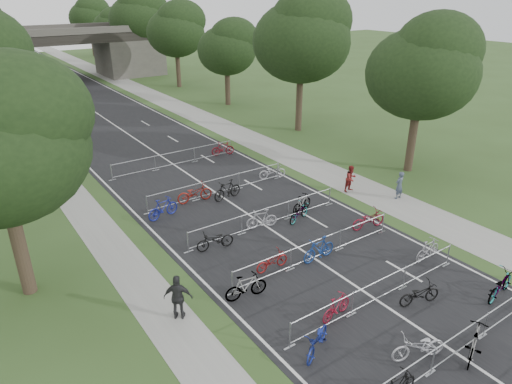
# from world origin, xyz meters

# --- Properties ---
(road) EXTENTS (11.00, 140.00, 0.01)m
(road) POSITION_xyz_m (0.00, 50.00, 0.01)
(road) COLOR black
(road) RESTS_ON ground
(sidewalk_right) EXTENTS (3.00, 140.00, 0.01)m
(sidewalk_right) POSITION_xyz_m (8.00, 50.00, 0.01)
(sidewalk_right) COLOR gray
(sidewalk_right) RESTS_ON ground
(sidewalk_left) EXTENTS (2.00, 140.00, 0.01)m
(sidewalk_left) POSITION_xyz_m (-7.50, 50.00, 0.01)
(sidewalk_left) COLOR gray
(sidewalk_left) RESTS_ON ground
(lane_markings) EXTENTS (0.12, 140.00, 0.00)m
(lane_markings) POSITION_xyz_m (0.00, 50.00, 0.00)
(lane_markings) COLOR silver
(lane_markings) RESTS_ON ground
(overpass_bridge) EXTENTS (31.00, 8.00, 7.05)m
(overpass_bridge) POSITION_xyz_m (0.00, 65.00, 3.53)
(overpass_bridge) COLOR #484541
(overpass_bridge) RESTS_ON ground
(tree_right_0) EXTENTS (7.17, 7.17, 10.93)m
(tree_right_0) POSITION_xyz_m (13.11, 15.93, 6.92)
(tree_right_0) COLOR #33261C
(tree_right_0) RESTS_ON ground
(tree_right_1) EXTENTS (8.18, 8.18, 12.47)m
(tree_right_1) POSITION_xyz_m (13.11, 27.93, 7.90)
(tree_right_1) COLOR #33261C
(tree_right_1) RESTS_ON ground
(tree_right_2) EXTENTS (6.16, 6.16, 9.39)m
(tree_right_2) POSITION_xyz_m (13.11, 39.93, 5.95)
(tree_right_2) COLOR #33261C
(tree_right_2) RESTS_ON ground
(tree_right_3) EXTENTS (7.17, 7.17, 10.93)m
(tree_right_3) POSITION_xyz_m (13.11, 51.93, 6.92)
(tree_right_3) COLOR #33261C
(tree_right_3) RESTS_ON ground
(tree_right_4) EXTENTS (8.18, 8.18, 12.47)m
(tree_right_4) POSITION_xyz_m (13.11, 63.93, 7.90)
(tree_right_4) COLOR #33261C
(tree_right_4) RESTS_ON ground
(tree_right_5) EXTENTS (6.16, 6.16, 9.39)m
(tree_right_5) POSITION_xyz_m (13.11, 75.93, 5.95)
(tree_right_5) COLOR #33261C
(tree_right_5) RESTS_ON ground
(tree_right_6) EXTENTS (7.17, 7.17, 10.93)m
(tree_right_6) POSITION_xyz_m (13.11, 87.93, 6.92)
(tree_right_6) COLOR #33261C
(tree_right_6) RESTS_ON ground
(barrier_row_1) EXTENTS (9.70, 0.08, 1.10)m
(barrier_row_1) POSITION_xyz_m (0.00, 3.60, 0.55)
(barrier_row_1) COLOR #A8ABB0
(barrier_row_1) RESTS_ON ground
(barrier_row_2) EXTENTS (9.70, 0.08, 1.10)m
(barrier_row_2) POSITION_xyz_m (0.00, 7.20, 0.55)
(barrier_row_2) COLOR #A8ABB0
(barrier_row_2) RESTS_ON ground
(barrier_row_3) EXTENTS (9.70, 0.08, 1.10)m
(barrier_row_3) POSITION_xyz_m (0.00, 11.00, 0.55)
(barrier_row_3) COLOR #A8ABB0
(barrier_row_3) RESTS_ON ground
(barrier_row_4) EXTENTS (9.70, 0.08, 1.10)m
(barrier_row_4) POSITION_xyz_m (0.00, 15.00, 0.55)
(barrier_row_4) COLOR #A8ABB0
(barrier_row_4) RESTS_ON ground
(barrier_row_5) EXTENTS (9.70, 0.08, 1.10)m
(barrier_row_5) POSITION_xyz_m (0.00, 20.00, 0.55)
(barrier_row_5) COLOR #A8ABB0
(barrier_row_5) RESTS_ON ground
(barrier_row_6) EXTENTS (9.70, 0.08, 1.10)m
(barrier_row_6) POSITION_xyz_m (0.00, 26.00, 0.55)
(barrier_row_6) COLOR #A8ABB0
(barrier_row_6) RESTS_ON ground
(bike_5) EXTENTS (2.08, 1.34, 1.03)m
(bike_5) POSITION_xyz_m (-1.35, 4.29, 0.52)
(bike_5) COLOR #BBBBC4
(bike_5) RESTS_ON ground
(bike_6) EXTENTS (2.09, 1.32, 1.22)m
(bike_6) POSITION_xyz_m (0.28, 3.27, 0.61)
(bike_6) COLOR #A8ABB0
(bike_6) RESTS_ON ground
(bike_7) EXTENTS (2.21, 1.03, 1.12)m
(bike_7) POSITION_xyz_m (4.30, 4.59, 0.56)
(bike_7) COLOR #A8ABB0
(bike_7) RESTS_ON ground
(bike_8) EXTENTS (2.00, 1.50, 1.01)m
(bike_8) POSITION_xyz_m (-3.95, 6.48, 0.50)
(bike_8) COLOR navy
(bike_8) RESTS_ON ground
(bike_9) EXTENTS (1.70, 0.71, 0.99)m
(bike_9) POSITION_xyz_m (-2.12, 7.46, 0.50)
(bike_9) COLOR maroon
(bike_9) RESTS_ON ground
(bike_10) EXTENTS (1.93, 1.13, 0.96)m
(bike_10) POSITION_xyz_m (1.19, 6.17, 0.48)
(bike_10) COLOR black
(bike_10) RESTS_ON ground
(bike_11) EXTENTS (1.71, 0.52, 1.02)m
(bike_11) POSITION_xyz_m (4.30, 8.06, 0.51)
(bike_11) COLOR #95949B
(bike_11) RESTS_ON ground
(bike_12) EXTENTS (1.91, 0.81, 1.11)m
(bike_12) POSITION_xyz_m (-4.30, 10.43, 0.56)
(bike_12) COLOR #A8ABB0
(bike_12) RESTS_ON ground
(bike_13) EXTENTS (1.69, 0.59, 0.89)m
(bike_13) POSITION_xyz_m (-2.19, 11.51, 0.44)
(bike_13) COLOR maroon
(bike_13) RESTS_ON ground
(bike_14) EXTENTS (1.92, 0.60, 1.14)m
(bike_14) POSITION_xyz_m (0.09, 10.91, 0.57)
(bike_14) COLOR navy
(bike_14) RESTS_ON ground
(bike_15) EXTENTS (2.09, 1.02, 1.05)m
(bike_15) POSITION_xyz_m (4.30, 11.74, 0.52)
(bike_15) COLOR maroon
(bike_15) RESTS_ON ground
(bike_16) EXTENTS (1.97, 0.96, 0.99)m
(bike_16) POSITION_xyz_m (-3.40, 14.48, 0.50)
(bike_16) COLOR black
(bike_16) RESTS_ON ground
(bike_17) EXTENTS (1.79, 0.94, 1.04)m
(bike_17) POSITION_xyz_m (-0.28, 14.98, 0.52)
(bike_17) COLOR #9F9FA6
(bike_17) RESTS_ON ground
(bike_18) EXTENTS (1.90, 1.18, 0.94)m
(bike_18) POSITION_xyz_m (1.85, 14.50, 0.47)
(bike_18) COLOR #A8ABB0
(bike_18) RESTS_ON ground
(bike_19) EXTENTS (1.75, 0.89, 1.01)m
(bike_19) POSITION_xyz_m (2.73, 15.27, 0.51)
(bike_19) COLOR #A8ABB0
(bike_19) RESTS_ON ground
(bike_20) EXTENTS (2.02, 0.95, 1.17)m
(bike_20) POSITION_xyz_m (-4.08, 19.02, 0.59)
(bike_20) COLOR navy
(bike_20) RESTS_ON ground
(bike_21) EXTENTS (2.23, 0.99, 1.13)m
(bike_21) POSITION_xyz_m (-1.68, 19.88, 0.57)
(bike_21) COLOR maroon
(bike_21) RESTS_ON ground
(bike_22) EXTENTS (2.05, 0.84, 1.19)m
(bike_22) POSITION_xyz_m (0.12, 19.11, 0.60)
(bike_22) COLOR black
(bike_22) RESTS_ON ground
(bike_23) EXTENTS (1.95, 1.11, 0.97)m
(bike_23) POSITION_xyz_m (4.30, 20.20, 0.49)
(bike_23) COLOR #A8A7AE
(bike_23) RESTS_ON ground
(bike_27) EXTENTS (1.83, 0.95, 1.06)m
(bike_27) POSITION_xyz_m (3.98, 26.06, 0.53)
(bike_27) COLOR maroon
(bike_27) RESTS_ON ground
(pedestrian_a) EXTENTS (0.65, 0.44, 1.72)m
(pedestrian_a) POSITION_xyz_m (8.64, 13.30, 0.86)
(pedestrian_a) COLOR #394456
(pedestrian_a) RESTS_ON ground
(pedestrian_b) EXTENTS (0.84, 0.66, 1.67)m
(pedestrian_b) POSITION_xyz_m (7.06, 15.74, 0.84)
(pedestrian_b) COLOR maroon
(pedestrian_b) RESTS_ON ground
(pedestrian_c) EXTENTS (1.17, 1.03, 1.89)m
(pedestrian_c) POSITION_xyz_m (-7.08, 10.88, 0.95)
(pedestrian_c) COLOR #262729
(pedestrian_c) RESTS_ON ground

